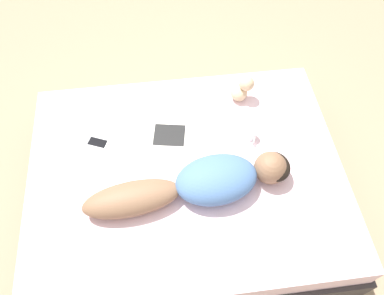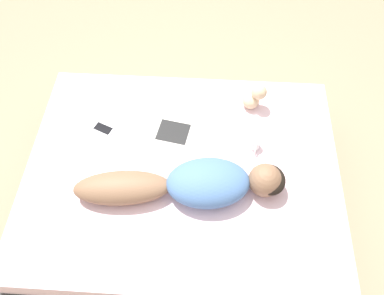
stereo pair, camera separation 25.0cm
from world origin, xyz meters
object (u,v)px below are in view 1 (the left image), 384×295
object	(u,v)px
person	(202,183)
open_magazine	(171,120)
coffee_mug	(252,134)
cell_phone	(98,143)

from	to	relation	value
person	open_magazine	world-z (taller)	person
coffee_mug	cell_phone	world-z (taller)	coffee_mug
open_magazine	coffee_mug	world-z (taller)	coffee_mug
person	open_magazine	distance (m)	0.60
cell_phone	open_magazine	bearing A→B (deg)	126.96
person	open_magazine	xyz separation A→B (m)	(-0.57, -0.14, -0.09)
open_magazine	coffee_mug	size ratio (longest dim) A/B	5.49
open_magazine	cell_phone	bearing A→B (deg)	-65.59
coffee_mug	cell_phone	distance (m)	1.07
person	coffee_mug	size ratio (longest dim) A/B	12.13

